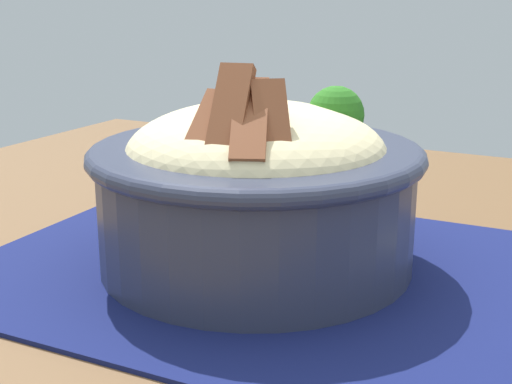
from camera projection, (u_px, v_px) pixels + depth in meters
placemat at (337, 281)px, 0.45m from camera, size 0.48×0.31×0.00m
bowl at (257, 183)px, 0.47m from camera, size 0.24×0.24×0.14m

